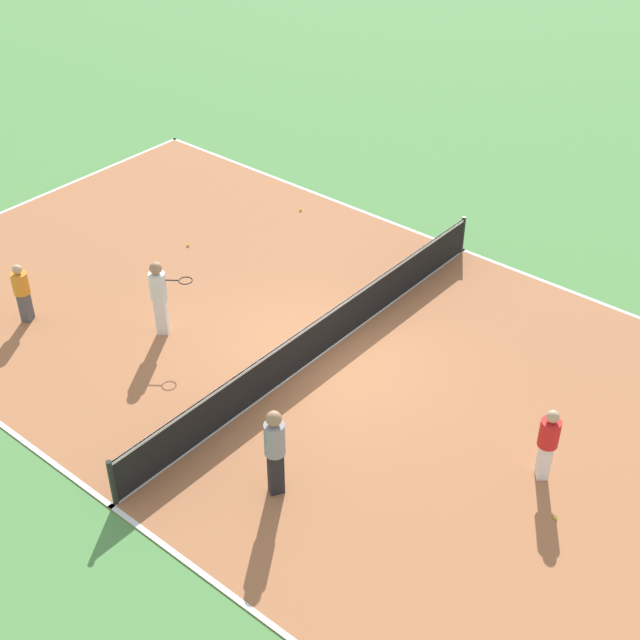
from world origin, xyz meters
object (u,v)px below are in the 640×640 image
(player_baseline_gray, at_px, (275,447))
(tennis_ball_left_sideline, at_px, (301,210))
(player_center_orange, at_px, (22,290))
(tennis_ball_right_alley, at_px, (555,517))
(tennis_net, at_px, (320,335))
(player_coach_red, at_px, (548,440))
(player_far_white, at_px, (159,293))
(tennis_ball_far_baseline, at_px, (188,245))

(player_baseline_gray, xyz_separation_m, tennis_ball_left_sideline, (-8.05, -6.39, -1.01))
(player_center_orange, height_order, tennis_ball_right_alley, player_center_orange)
(tennis_net, height_order, tennis_ball_left_sideline, tennis_net)
(tennis_net, relative_size, player_coach_red, 7.34)
(tennis_net, xyz_separation_m, player_far_white, (1.58, -3.11, 0.54))
(player_baseline_gray, height_order, tennis_ball_far_baseline, player_baseline_gray)
(player_coach_red, height_order, tennis_ball_right_alley, player_coach_red)
(player_center_orange, distance_m, tennis_ball_left_sideline, 7.87)
(player_coach_red, height_order, tennis_ball_far_baseline, player_coach_red)
(player_far_white, relative_size, tennis_ball_left_sideline, 26.21)
(tennis_ball_left_sideline, relative_size, tennis_ball_far_baseline, 1.00)
(player_far_white, xyz_separation_m, tennis_ball_far_baseline, (-2.89, -2.31, -1.00))
(player_coach_red, distance_m, tennis_ball_right_alley, 1.30)
(player_baseline_gray, xyz_separation_m, tennis_ball_far_baseline, (-4.81, -7.35, -1.01))
(player_baseline_gray, xyz_separation_m, tennis_ball_right_alley, (-2.53, 4.04, -1.01))
(tennis_ball_left_sideline, bearing_deg, tennis_ball_far_baseline, -16.50)
(tennis_ball_left_sideline, bearing_deg, player_center_orange, -9.85)
(player_baseline_gray, bearing_deg, tennis_net, -121.51)
(tennis_net, distance_m, player_far_white, 3.53)
(player_center_orange, height_order, tennis_ball_left_sideline, player_center_orange)
(player_coach_red, distance_m, tennis_ball_far_baseline, 10.86)
(player_coach_red, relative_size, tennis_ball_far_baseline, 22.17)
(player_far_white, xyz_separation_m, player_baseline_gray, (1.92, 5.04, 0.01))
(player_baseline_gray, distance_m, tennis_ball_far_baseline, 8.84)
(player_baseline_gray, height_order, tennis_ball_left_sideline, player_baseline_gray)
(player_center_orange, height_order, tennis_ball_far_baseline, player_center_orange)
(player_far_white, distance_m, tennis_ball_far_baseline, 3.83)
(tennis_net, xyz_separation_m, tennis_ball_far_baseline, (-1.31, -5.42, -0.46))
(player_far_white, relative_size, player_coach_red, 1.18)
(tennis_net, xyz_separation_m, tennis_ball_right_alley, (0.98, 5.98, -0.46))
(player_far_white, xyz_separation_m, tennis_ball_left_sideline, (-6.12, -1.35, -1.00))
(player_baseline_gray, bearing_deg, player_far_white, -81.28)
(player_far_white, xyz_separation_m, player_center_orange, (1.59, -2.69, -0.25))
(player_coach_red, xyz_separation_m, tennis_ball_far_baseline, (-1.53, -10.72, -0.81))
(player_baseline_gray, bearing_deg, tennis_ball_right_alley, 151.62)
(player_far_white, bearing_deg, tennis_net, -10.03)
(tennis_net, height_order, player_baseline_gray, player_baseline_gray)
(tennis_net, relative_size, tennis_ball_left_sideline, 162.74)
(player_center_orange, distance_m, tennis_ball_right_alley, 12.00)
(tennis_net, height_order, player_center_orange, player_center_orange)
(player_coach_red, bearing_deg, player_baseline_gray, -85.11)
(player_baseline_gray, relative_size, tennis_ball_left_sideline, 26.57)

